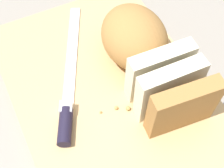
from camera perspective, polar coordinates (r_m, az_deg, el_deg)
The scene contains 7 objects.
ground_plane at distance 0.56m, azimuth 0.00°, elevation -3.03°, with size 3.00×3.00×0.00m, color gray.
cutting_board at distance 0.55m, azimuth 0.00°, elevation -2.41°, with size 0.48×0.31×0.02m, color tan.
bread_loaf at distance 0.53m, azimuth 6.01°, elevation 5.32°, with size 0.24×0.11×0.10m.
bread_knife at distance 0.53m, azimuth -7.90°, elevation -3.17°, with size 0.28×0.14×0.02m.
crumb_near_knife at distance 0.52m, azimuth -2.01°, elevation -5.02°, with size 0.00×0.00×0.00m, color tan.
crumb_near_loaf at distance 0.52m, azimuth 0.77°, elevation -4.25°, with size 0.01×0.01×0.01m, color tan.
crumb_stray_left at distance 0.52m, azimuth 2.88°, elevation -4.35°, with size 0.01×0.01×0.01m, color tan.
Camera 1 is at (0.26, -0.12, 0.48)m, focal length 51.55 mm.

